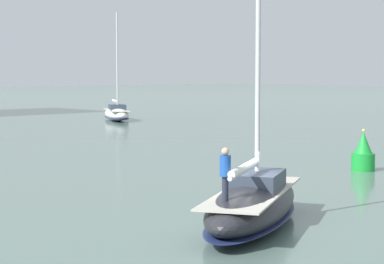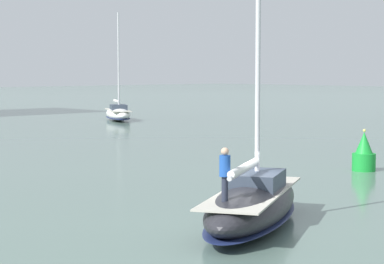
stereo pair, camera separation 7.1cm
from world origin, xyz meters
name	(u,v)px [view 1 (the left image)]	position (x,y,z in m)	size (l,w,h in m)	color
ground_plane	(253,226)	(0.00, 0.00, 0.00)	(400.00, 400.00, 0.00)	slate
sailboat_main	(253,202)	(0.01, 0.01, 0.82)	(8.84, 6.47, 12.06)	#232328
sailboat_moored_far_slip	(117,113)	(29.78, 46.18, 0.77)	(6.07, 8.30, 11.32)	white
channel_buoy	(363,154)	(14.79, 5.50, 0.88)	(1.23, 1.23, 2.22)	green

